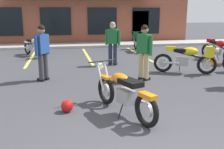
{
  "coord_description": "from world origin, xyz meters",
  "views": [
    {
      "loc": [
        -1.16,
        -2.96,
        2.05
      ],
      "look_at": [
        0.01,
        3.11,
        0.55
      ],
      "focal_mm": 41.74,
      "sensor_mm": 36.0,
      "label": 1
    }
  ],
  "objects_px": {
    "motorcycle_black_cruiser": "(34,46)",
    "person_in_shorts_foreground": "(113,41)",
    "motorcycle_silver_naked": "(219,49)",
    "person_in_black_shirt": "(42,50)",
    "motorcycle_foreground_classic": "(123,92)",
    "traffic_cone": "(213,58)",
    "motorcycle_red_sportbike": "(139,41)",
    "person_by_back_row": "(144,49)",
    "motorcycle_blue_standard": "(188,58)",
    "helmet_on_pavement": "(67,106)"
  },
  "relations": [
    {
      "from": "motorcycle_black_cruiser",
      "to": "person_in_shorts_foreground",
      "type": "distance_m",
      "value": 4.25
    },
    {
      "from": "motorcycle_silver_naked",
      "to": "person_in_black_shirt",
      "type": "distance_m",
      "value": 7.27
    },
    {
      "from": "motorcycle_foreground_classic",
      "to": "traffic_cone",
      "type": "height_order",
      "value": "motorcycle_foreground_classic"
    },
    {
      "from": "motorcycle_red_sportbike",
      "to": "person_in_shorts_foreground",
      "type": "relative_size",
      "value": 1.26
    },
    {
      "from": "motorcycle_red_sportbike",
      "to": "person_by_back_row",
      "type": "height_order",
      "value": "person_by_back_row"
    },
    {
      "from": "traffic_cone",
      "to": "motorcycle_foreground_classic",
      "type": "bearing_deg",
      "value": -137.03
    },
    {
      "from": "motorcycle_red_sportbike",
      "to": "traffic_cone",
      "type": "distance_m",
      "value": 4.42
    },
    {
      "from": "person_in_shorts_foreground",
      "to": "person_by_back_row",
      "type": "relative_size",
      "value": 1.0
    },
    {
      "from": "person_in_shorts_foreground",
      "to": "motorcycle_foreground_classic",
      "type": "bearing_deg",
      "value": -98.6
    },
    {
      "from": "motorcycle_foreground_classic",
      "to": "traffic_cone",
      "type": "bearing_deg",
      "value": 42.97
    },
    {
      "from": "person_by_back_row",
      "to": "motorcycle_red_sportbike",
      "type": "bearing_deg",
      "value": 74.55
    },
    {
      "from": "motorcycle_blue_standard",
      "to": "traffic_cone",
      "type": "bearing_deg",
      "value": 36.44
    },
    {
      "from": "motorcycle_black_cruiser",
      "to": "person_by_back_row",
      "type": "relative_size",
      "value": 1.13
    },
    {
      "from": "person_by_back_row",
      "to": "motorcycle_foreground_classic",
      "type": "bearing_deg",
      "value": -116.03
    },
    {
      "from": "motorcycle_red_sportbike",
      "to": "person_by_back_row",
      "type": "relative_size",
      "value": 1.26
    },
    {
      "from": "motorcycle_red_sportbike",
      "to": "motorcycle_blue_standard",
      "type": "distance_m",
      "value": 5.27
    },
    {
      "from": "motorcycle_blue_standard",
      "to": "person_by_back_row",
      "type": "bearing_deg",
      "value": -161.64
    },
    {
      "from": "motorcycle_foreground_classic",
      "to": "person_in_black_shirt",
      "type": "relative_size",
      "value": 1.2
    },
    {
      "from": "helmet_on_pavement",
      "to": "person_by_back_row",
      "type": "bearing_deg",
      "value": 43.18
    },
    {
      "from": "motorcycle_black_cruiser",
      "to": "person_in_shorts_foreground",
      "type": "relative_size",
      "value": 1.13
    },
    {
      "from": "helmet_on_pavement",
      "to": "motorcycle_blue_standard",
      "type": "bearing_deg",
      "value": 34.24
    },
    {
      "from": "motorcycle_blue_standard",
      "to": "person_by_back_row",
      "type": "xyz_separation_m",
      "value": [
        -1.75,
        -0.58,
        0.42
      ]
    },
    {
      "from": "motorcycle_red_sportbike",
      "to": "helmet_on_pavement",
      "type": "height_order",
      "value": "motorcycle_red_sportbike"
    },
    {
      "from": "motorcycle_foreground_classic",
      "to": "person_by_back_row",
      "type": "height_order",
      "value": "person_by_back_row"
    },
    {
      "from": "person_in_black_shirt",
      "to": "person_in_shorts_foreground",
      "type": "bearing_deg",
      "value": 37.83
    },
    {
      "from": "motorcycle_foreground_classic",
      "to": "motorcycle_red_sportbike",
      "type": "distance_m",
      "value": 8.86
    },
    {
      "from": "motorcycle_foreground_classic",
      "to": "helmet_on_pavement",
      "type": "bearing_deg",
      "value": 164.57
    },
    {
      "from": "person_in_shorts_foreground",
      "to": "person_by_back_row",
      "type": "height_order",
      "value": "same"
    },
    {
      "from": "person_in_black_shirt",
      "to": "helmet_on_pavement",
      "type": "height_order",
      "value": "person_in_black_shirt"
    },
    {
      "from": "person_by_back_row",
      "to": "person_in_black_shirt",
      "type": "bearing_deg",
      "value": 170.44
    },
    {
      "from": "motorcycle_black_cruiser",
      "to": "motorcycle_blue_standard",
      "type": "distance_m",
      "value": 7.14
    },
    {
      "from": "motorcycle_silver_naked",
      "to": "motorcycle_blue_standard",
      "type": "height_order",
      "value": "same"
    },
    {
      "from": "person_in_shorts_foreground",
      "to": "traffic_cone",
      "type": "height_order",
      "value": "person_in_shorts_foreground"
    },
    {
      "from": "motorcycle_foreground_classic",
      "to": "person_in_black_shirt",
      "type": "distance_m",
      "value": 3.55
    },
    {
      "from": "helmet_on_pavement",
      "to": "person_in_shorts_foreground",
      "type": "bearing_deg",
      "value": 68.06
    },
    {
      "from": "motorcycle_foreground_classic",
      "to": "motorcycle_silver_naked",
      "type": "height_order",
      "value": "same"
    },
    {
      "from": "helmet_on_pavement",
      "to": "person_in_black_shirt",
      "type": "bearing_deg",
      "value": 102.95
    },
    {
      "from": "person_in_black_shirt",
      "to": "motorcycle_black_cruiser",
      "type": "bearing_deg",
      "value": 98.82
    },
    {
      "from": "motorcycle_black_cruiser",
      "to": "person_in_black_shirt",
      "type": "height_order",
      "value": "person_in_black_shirt"
    },
    {
      "from": "motorcycle_silver_naked",
      "to": "person_in_shorts_foreground",
      "type": "height_order",
      "value": "person_in_shorts_foreground"
    },
    {
      "from": "person_in_shorts_foreground",
      "to": "motorcycle_red_sportbike",
      "type": "bearing_deg",
      "value": 58.26
    },
    {
      "from": "motorcycle_silver_naked",
      "to": "helmet_on_pavement",
      "type": "height_order",
      "value": "motorcycle_silver_naked"
    },
    {
      "from": "person_in_black_shirt",
      "to": "traffic_cone",
      "type": "xyz_separation_m",
      "value": [
        6.46,
        1.34,
        -0.69
      ]
    },
    {
      "from": "motorcycle_black_cruiser",
      "to": "traffic_cone",
      "type": "relative_size",
      "value": 3.58
    },
    {
      "from": "motorcycle_black_cruiser",
      "to": "person_by_back_row",
      "type": "height_order",
      "value": "person_by_back_row"
    },
    {
      "from": "traffic_cone",
      "to": "person_in_black_shirt",
      "type": "bearing_deg",
      "value": -168.27
    },
    {
      "from": "motorcycle_black_cruiser",
      "to": "traffic_cone",
      "type": "distance_m",
      "value": 7.92
    },
    {
      "from": "person_by_back_row",
      "to": "helmet_on_pavement",
      "type": "distance_m",
      "value": 3.35
    },
    {
      "from": "motorcycle_blue_standard",
      "to": "traffic_cone",
      "type": "distance_m",
      "value": 2.14
    },
    {
      "from": "person_in_black_shirt",
      "to": "person_by_back_row",
      "type": "relative_size",
      "value": 1.0
    }
  ]
}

